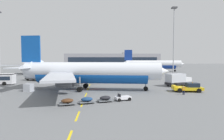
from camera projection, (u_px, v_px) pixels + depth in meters
name	position (u px, v px, depth m)	size (l,w,h in m)	color
ground	(158.00, 80.00, 62.53)	(400.00, 400.00, 0.00)	slate
apron_paint_markings	(91.00, 81.00, 58.87)	(8.00, 95.16, 0.01)	yellow
airliner_foreground	(89.00, 72.00, 41.91)	(34.76, 34.19, 12.20)	silver
pushback_tug	(188.00, 87.00, 40.03)	(6.32, 3.80, 2.08)	yellow
airliner_mid_left	(152.00, 64.00, 104.36)	(33.87, 33.09, 11.96)	white
airliner_far_center	(36.00, 64.00, 94.28)	(33.26, 34.93, 12.71)	silver
catering_truck	(178.00, 80.00, 48.32)	(7.39, 4.87, 3.14)	black
fuel_service_truck	(35.00, 76.00, 59.97)	(7.33, 5.32, 3.14)	black
baggage_train	(96.00, 99.00, 29.94)	(11.52, 4.79, 1.14)	silver
ground_crew_worker	(184.00, 90.00, 36.54)	(0.65, 0.35, 1.66)	#191E38
uld_cargo_container	(29.00, 88.00, 40.45)	(1.96, 1.93, 1.60)	#B7BCC6
apron_light_mast_far	(174.00, 34.00, 70.86)	(1.80, 1.80, 26.21)	slate
terminal_satellite	(112.00, 60.00, 175.82)	(83.30, 27.72, 13.00)	gray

